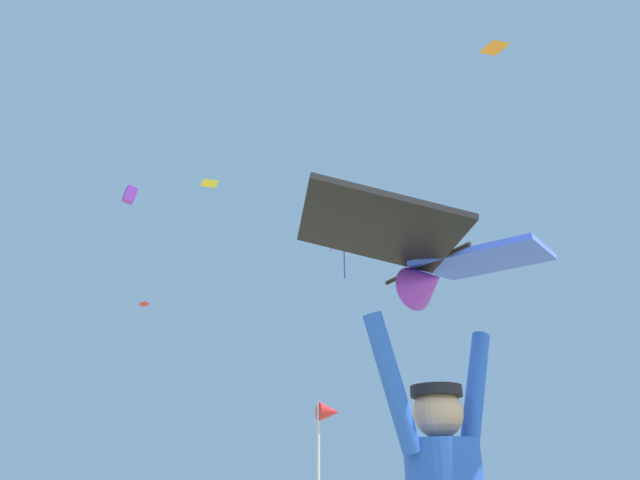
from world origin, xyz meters
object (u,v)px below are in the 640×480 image
(distant_kite_yellow_low_left, at_px, (210,183))
(distant_kite_red_mid_left, at_px, (144,304))
(distant_kite_red_low_right, at_px, (331,225))
(distant_kite_orange_high_left, at_px, (494,47))
(distant_kite_blue_high_right, at_px, (344,232))
(distant_kite_purple_far_center, at_px, (130,195))
(marker_flag, at_px, (327,426))
(held_stunt_kite, at_px, (433,256))

(distant_kite_yellow_low_left, bearing_deg, distant_kite_red_mid_left, 106.84)
(distant_kite_red_low_right, distance_m, distant_kite_orange_high_left, 14.75)
(distant_kite_blue_high_right, bearing_deg, distant_kite_purple_far_center, 155.15)
(distant_kite_blue_high_right, distance_m, distant_kite_red_mid_left, 16.41)
(marker_flag, bearing_deg, distant_kite_blue_high_right, 67.50)
(held_stunt_kite, relative_size, distant_kite_red_low_right, 0.73)
(distant_kite_purple_far_center, xyz_separation_m, marker_flag, (4.10, -18.91, -12.96))
(marker_flag, bearing_deg, held_stunt_kite, -102.42)
(held_stunt_kite, distance_m, distant_kite_orange_high_left, 18.51)
(distant_kite_purple_far_center, bearing_deg, distant_kite_red_mid_left, 81.56)
(distant_kite_purple_far_center, height_order, distant_kite_yellow_low_left, distant_kite_yellow_low_left)
(held_stunt_kite, distance_m, distant_kite_red_mid_left, 34.11)
(held_stunt_kite, relative_size, marker_flag, 0.75)
(distant_kite_red_mid_left, bearing_deg, distant_kite_yellow_low_left, -73.16)
(distant_kite_blue_high_right, xyz_separation_m, distant_kite_red_mid_left, (-8.63, 13.96, -0.10))
(distant_kite_yellow_low_left, xyz_separation_m, distant_kite_red_mid_left, (-2.63, 8.69, -4.71))
(distant_kite_purple_far_center, relative_size, distant_kite_yellow_low_left, 0.72)
(distant_kite_orange_high_left, bearing_deg, held_stunt_kite, -134.66)
(distant_kite_purple_far_center, relative_size, distant_kite_orange_high_left, 0.81)
(marker_flag, bearing_deg, distant_kite_purple_far_center, 102.24)
(distant_kite_red_low_right, relative_size, distant_kite_red_mid_left, 3.88)
(held_stunt_kite, bearing_deg, distant_kite_red_low_right, 71.25)
(distant_kite_orange_high_left, bearing_deg, distant_kite_blue_high_right, 103.18)
(distant_kite_red_mid_left, relative_size, marker_flag, 0.26)
(held_stunt_kite, height_order, distant_kite_orange_high_left, distant_kite_orange_high_left)
(distant_kite_purple_far_center, relative_size, distant_kite_blue_high_right, 0.30)
(distant_kite_purple_far_center, height_order, distant_kite_blue_high_right, distant_kite_purple_far_center)
(held_stunt_kite, xyz_separation_m, marker_flag, (0.97, 4.42, -0.38))
(distant_kite_orange_high_left, relative_size, distant_kite_blue_high_right, 0.37)
(held_stunt_kite, bearing_deg, distant_kite_blue_high_right, 69.78)
(distant_kite_yellow_low_left, height_order, distant_kite_blue_high_right, distant_kite_yellow_low_left)
(distant_kite_red_mid_left, bearing_deg, distant_kite_purple_far_center, -98.44)
(distant_kite_red_mid_left, bearing_deg, held_stunt_kite, -86.94)
(distant_kite_red_low_right, xyz_separation_m, marker_flag, (-7.15, -19.51, -13.34))
(distant_kite_purple_far_center, xyz_separation_m, distant_kite_orange_high_left, (12.23, -14.11, 0.64))
(held_stunt_kite, xyz_separation_m, distant_kite_red_mid_left, (-1.74, 32.65, 9.74))
(held_stunt_kite, height_order, distant_kite_red_low_right, distant_kite_red_low_right)
(distant_kite_purple_far_center, height_order, marker_flag, distant_kite_purple_far_center)
(distant_kite_purple_far_center, bearing_deg, distant_kite_yellow_low_left, 8.98)
(distant_kite_orange_high_left, xyz_separation_m, marker_flag, (-8.13, -4.79, -13.60))
(distant_kite_purple_far_center, xyz_separation_m, distant_kite_yellow_low_left, (4.01, 0.63, 1.87))
(held_stunt_kite, bearing_deg, distant_kite_red_mid_left, 93.06)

